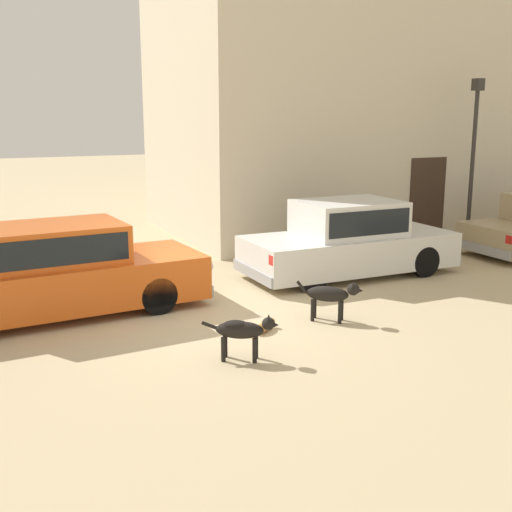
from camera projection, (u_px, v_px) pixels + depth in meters
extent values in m
plane|color=tan|center=(213.00, 318.00, 10.28)|extent=(80.00, 80.00, 0.00)
cube|color=#D15619|center=(60.00, 283.00, 10.42)|extent=(4.72, 2.04, 0.72)
cube|color=#D15619|center=(54.00, 243.00, 10.25)|extent=(2.22, 1.63, 0.61)
cube|color=black|center=(54.00, 243.00, 10.25)|extent=(2.05, 1.64, 0.43)
cube|color=#999BA0|center=(191.00, 281.00, 11.56)|extent=(0.24, 1.70, 0.20)
sphere|color=silver|center=(177.00, 251.00, 12.06)|extent=(0.20, 0.20, 0.20)
sphere|color=silver|center=(208.00, 266.00, 10.90)|extent=(0.20, 0.20, 0.20)
cylinder|color=black|center=(128.00, 275.00, 11.77)|extent=(0.63, 0.24, 0.61)
cylinder|color=black|center=(158.00, 295.00, 10.47)|extent=(0.63, 0.24, 0.61)
cube|color=silver|center=(349.00, 251.00, 12.95)|extent=(4.26, 1.73, 0.68)
cube|color=silver|center=(348.00, 218.00, 12.78)|extent=(1.96, 1.49, 0.68)
cube|color=black|center=(348.00, 217.00, 12.78)|extent=(1.80, 1.51, 0.48)
cube|color=#999BA0|center=(432.00, 253.00, 13.87)|extent=(0.12, 1.70, 0.20)
cube|color=#999BA0|center=(254.00, 273.00, 12.13)|extent=(0.12, 1.70, 0.20)
sphere|color=silver|center=(413.00, 230.00, 14.40)|extent=(0.20, 0.20, 0.20)
sphere|color=silver|center=(456.00, 241.00, 13.19)|extent=(0.20, 0.20, 0.20)
cube|color=red|center=(238.00, 245.00, 12.70)|extent=(0.04, 0.18, 0.18)
cube|color=red|center=(272.00, 260.00, 11.38)|extent=(0.04, 0.18, 0.18)
cylinder|color=black|center=(379.00, 247.00, 14.19)|extent=(0.62, 0.20, 0.62)
cylinder|color=black|center=(424.00, 261.00, 12.84)|extent=(0.62, 0.20, 0.62)
cylinder|color=black|center=(275.00, 258.00, 13.14)|extent=(0.62, 0.20, 0.62)
cylinder|color=black|center=(313.00, 275.00, 11.78)|extent=(0.62, 0.20, 0.62)
cube|color=#999BA0|center=(482.00, 249.00, 14.24)|extent=(0.12, 1.70, 0.20)
cube|color=red|center=(460.00, 228.00, 14.82)|extent=(0.04, 0.18, 0.18)
cube|color=red|center=(509.00, 240.00, 13.50)|extent=(0.04, 0.18, 0.18)
cylinder|color=black|center=(487.00, 237.00, 15.27)|extent=(0.64, 0.20, 0.64)
cube|color=beige|center=(433.00, 61.00, 19.23)|extent=(16.20, 5.95, 9.43)
cube|color=#38281E|center=(427.00, 199.00, 16.39)|extent=(1.10, 0.02, 2.10)
cylinder|color=black|center=(256.00, 346.00, 8.60)|extent=(0.06, 0.06, 0.33)
cylinder|color=black|center=(255.00, 351.00, 8.43)|extent=(0.06, 0.06, 0.33)
cylinder|color=black|center=(225.00, 345.00, 8.64)|extent=(0.06, 0.06, 0.33)
cylinder|color=black|center=(223.00, 349.00, 8.47)|extent=(0.06, 0.06, 0.33)
ellipsoid|color=black|center=(240.00, 330.00, 8.48)|extent=(0.66, 0.52, 0.23)
ellipsoid|color=black|center=(236.00, 325.00, 8.47)|extent=(0.41, 0.36, 0.13)
sphere|color=black|center=(268.00, 324.00, 8.42)|extent=(0.17, 0.17, 0.17)
cone|color=black|center=(275.00, 325.00, 8.41)|extent=(0.13, 0.13, 0.10)
cone|color=black|center=(269.00, 317.00, 8.45)|extent=(0.08, 0.08, 0.08)
cone|color=black|center=(268.00, 319.00, 8.35)|extent=(0.08, 0.08, 0.08)
cylinder|color=black|center=(210.00, 326.00, 8.51)|extent=(0.22, 0.16, 0.12)
cylinder|color=black|center=(342.00, 309.00, 10.16)|extent=(0.06, 0.06, 0.35)
cylinder|color=black|center=(340.00, 313.00, 10.00)|extent=(0.06, 0.06, 0.35)
cylinder|color=black|center=(315.00, 307.00, 10.28)|extent=(0.06, 0.06, 0.35)
cylinder|color=black|center=(313.00, 310.00, 10.12)|extent=(0.06, 0.06, 0.35)
ellipsoid|color=black|center=(327.00, 294.00, 10.08)|extent=(0.65, 0.61, 0.25)
sphere|color=black|center=(353.00, 289.00, 9.95)|extent=(0.19, 0.19, 0.19)
cone|color=black|center=(360.00, 291.00, 9.93)|extent=(0.15, 0.15, 0.11)
cone|color=black|center=(354.00, 283.00, 9.99)|extent=(0.10, 0.10, 0.09)
cone|color=black|center=(353.00, 285.00, 9.88)|extent=(0.10, 0.10, 0.09)
cylinder|color=black|center=(302.00, 287.00, 10.18)|extent=(0.17, 0.16, 0.21)
ellipsoid|color=#B77F3D|center=(264.00, 327.00, 9.63)|extent=(0.42, 0.34, 0.15)
sphere|color=#B77F3D|center=(272.00, 322.00, 9.82)|extent=(0.11, 0.11, 0.11)
cone|color=#B77F3D|center=(270.00, 319.00, 9.82)|extent=(0.05, 0.05, 0.04)
cone|color=#B77F3D|center=(273.00, 319.00, 9.80)|extent=(0.05, 0.05, 0.04)
cylinder|color=#B77F3D|center=(251.00, 336.00, 9.40)|extent=(0.04, 0.22, 0.04)
cylinder|color=#2D2B28|center=(472.00, 169.00, 15.67)|extent=(0.10, 0.10, 3.71)
cube|color=#2D2B28|center=(478.00, 85.00, 15.23)|extent=(0.22, 0.22, 0.28)
sphere|color=silver|center=(478.00, 85.00, 15.23)|extent=(0.18, 0.18, 0.18)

